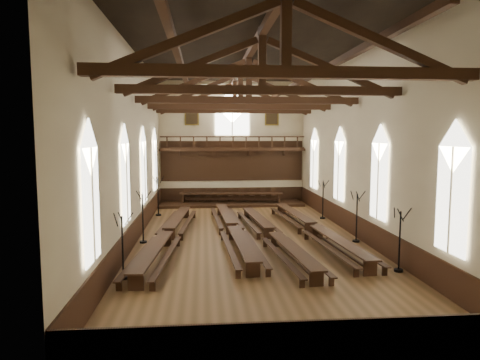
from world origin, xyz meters
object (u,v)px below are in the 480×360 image
Objects in this scene: candelabrum_left_mid at (143,227)px; candelabrum_right_mid at (356,227)px; refectory_row_d at (313,227)px; high_table at (231,194)px; dais at (231,204)px; candelabrum_left_near at (123,259)px; refectory_row_b at (232,228)px; candelabrum_right_near at (399,252)px; candelabrum_right_far at (323,207)px; candelabrum_left_far at (158,204)px; refectory_row_a at (168,233)px; refectory_row_c at (272,233)px.

candelabrum_left_mid is 11.13m from candelabrum_right_mid.
high_table is (-3.80, 11.19, 0.32)m from refectory_row_d.
dais is 0.75m from high_table.
candelabrum_left_mid reaches higher than candelabrum_left_near.
refectory_row_b is 8.00m from candelabrum_left_near.
candelabrum_right_far is (0.00, 11.23, -0.02)m from candelabrum_right_near.
candelabrum_left_near is (-9.16, -6.25, 0.27)m from refectory_row_d.
dais is 4.21× the size of candelabrum_right_mid.
candelabrum_left_far reaches higher than high_table.
dais is at bearing 108.76° from refectory_row_d.
refectory_row_a is 1.03× the size of refectory_row_c.
candelabrum_left_far is at bearing 143.03° from candelabrum_right_mid.
candelabrum_right_mid is (11.10, -0.76, -0.01)m from candelabrum_left_mid.
refectory_row_a reaches higher than refectory_row_c.
refectory_row_a is 5.29× the size of candelabrum_right_mid.
refectory_row_b is 9.13m from candelabrum_right_near.
candelabrum_left_mid is (-1.30, 0.19, 0.30)m from refectory_row_a.
candelabrum_left_near is 13.21m from candelabrum_left_far.
high_table is at bearing 96.10° from refectory_row_c.
refectory_row_d is (2.48, 1.15, 0.03)m from refectory_row_c.
candelabrum_left_far is at bearing -141.77° from high_table.
refectory_row_a is at bearing -108.67° from high_table.
high_table is 3.07× the size of candelabrum_right_mid.
dais is at bearing 86.62° from refectory_row_b.
refectory_row_c is (1.96, -1.36, -0.02)m from refectory_row_b.
refectory_row_c is at bearing -126.05° from candelabrum_right_far.
candelabrum_left_far reaches higher than candelabrum_left_mid.
candelabrum_left_near is at bearing -107.08° from dais.
refectory_row_a is at bearing -8.38° from candelabrum_left_mid.
refectory_row_b is at bearing 10.11° from candelabrum_left_mid.
candelabrum_left_far is at bearing 124.89° from refectory_row_b.
refectory_row_b is 4.79m from candelabrum_left_mid.
candelabrum_left_near reaches higher than dais.
candelabrum_left_near is at bearing -145.70° from refectory_row_d.
candelabrum_left_mid is 0.99× the size of candelabrum_left_far.
candelabrum_right_mid is at bearing -36.97° from candelabrum_left_far.
refectory_row_b is at bearing -93.38° from high_table.
candelabrum_right_far reaches higher than refectory_row_b.
high_table is at bearing 114.54° from candelabrum_right_mid.
candelabrum_left_near is at bearing -134.80° from candelabrum_right_far.
refectory_row_a is at bearing 176.51° from refectory_row_c.
candelabrum_left_near reaches higher than high_table.
refectory_row_b is at bearing 145.32° from refectory_row_c.
refectory_row_b is 5.24× the size of candelabrum_right_mid.
candelabrum_left_far is 1.06× the size of candelabrum_right_far.
candelabrum_right_near reaches higher than refectory_row_a.
candelabrum_left_far reaches higher than refectory_row_b.
candelabrum_right_near is (11.10, -0.05, 0.01)m from candelabrum_left_near.
refectory_row_d is 6.60m from candelabrum_right_near.
candelabrum_left_mid is 12.47m from candelabrum_right_near.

